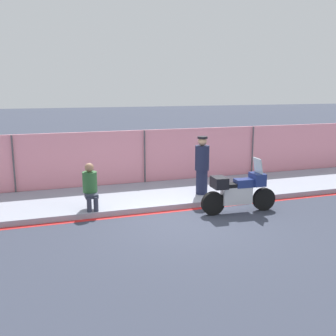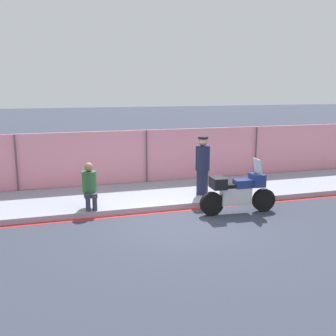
% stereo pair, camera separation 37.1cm
% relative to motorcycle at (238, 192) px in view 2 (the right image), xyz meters
% --- Properties ---
extents(ground_plane, '(120.00, 120.00, 0.00)m').
position_rel_motorcycle_xyz_m(ground_plane, '(-1.65, -0.26, -0.61)').
color(ground_plane, '#333847').
extents(sidewalk, '(31.36, 2.89, 0.15)m').
position_rel_motorcycle_xyz_m(sidewalk, '(-1.65, 2.22, -0.53)').
color(sidewalk, '#8E93A3').
rests_on(sidewalk, ground_plane).
extents(curb_paint_stripe, '(31.36, 0.18, 0.01)m').
position_rel_motorcycle_xyz_m(curb_paint_stripe, '(-1.65, 0.68, -0.61)').
color(curb_paint_stripe, red).
rests_on(curb_paint_stripe, ground_plane).
extents(storefront_fence, '(29.79, 0.17, 1.96)m').
position_rel_motorcycle_xyz_m(storefront_fence, '(-1.65, 3.75, 0.37)').
color(storefront_fence, pink).
rests_on(storefront_fence, ground_plane).
extents(motorcycle, '(2.18, 0.56, 1.50)m').
position_rel_motorcycle_xyz_m(motorcycle, '(0.00, 0.00, 0.00)').
color(motorcycle, black).
rests_on(motorcycle, ground_plane).
extents(officer_standing, '(0.43, 0.43, 1.79)m').
position_rel_motorcycle_xyz_m(officer_standing, '(-0.40, 1.60, 0.45)').
color(officer_standing, '#191E38').
rests_on(officer_standing, sidewalk).
extents(person_seated_on_curb, '(0.39, 0.65, 1.24)m').
position_rel_motorcycle_xyz_m(person_seated_on_curb, '(-3.85, 1.21, 0.23)').
color(person_seated_on_curb, '#2D3342').
rests_on(person_seated_on_curb, sidewalk).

